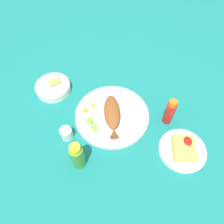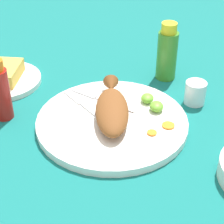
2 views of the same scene
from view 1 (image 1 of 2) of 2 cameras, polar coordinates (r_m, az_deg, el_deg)
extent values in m
plane|color=#146B66|center=(1.05, 0.00, -1.15)|extent=(4.00, 4.00, 0.00)
cylinder|color=white|center=(1.04, 0.00, -0.89)|extent=(0.35, 0.35, 0.02)
ellipsoid|color=brown|center=(1.01, 0.00, 0.06)|extent=(0.20, 0.10, 0.04)
cone|color=brown|center=(0.96, 0.51, -5.57)|extent=(0.05, 0.04, 0.04)
cube|color=silver|center=(1.02, 2.33, -1.31)|extent=(0.09, 0.08, 0.00)
cube|color=silver|center=(0.99, 5.81, -4.81)|extent=(0.06, 0.06, 0.00)
cube|color=silver|center=(1.00, -0.31, -3.38)|extent=(0.06, 0.11, 0.00)
cube|color=silver|center=(0.98, 4.35, -5.77)|extent=(0.05, 0.07, 0.00)
cylinder|color=orange|center=(1.06, -4.87, 1.67)|extent=(0.02, 0.02, 0.00)
cylinder|color=orange|center=(1.05, -6.97, 0.39)|extent=(0.03, 0.03, 0.00)
ellipsoid|color=#6BB233|center=(1.01, -5.88, -2.28)|extent=(0.04, 0.03, 0.02)
ellipsoid|color=#6BB233|center=(0.99, -4.79, -4.08)|extent=(0.04, 0.03, 0.02)
cylinder|color=#B21914|center=(1.02, 14.71, -0.28)|extent=(0.04, 0.04, 0.13)
cylinder|color=orange|center=(0.96, 15.67, 2.21)|extent=(0.03, 0.03, 0.03)
cylinder|color=#3D8428|center=(0.89, -8.93, -11.51)|extent=(0.05, 0.05, 0.13)
cylinder|color=yellow|center=(0.82, -9.66, -9.40)|extent=(0.04, 0.04, 0.03)
cylinder|color=silver|center=(0.99, -11.80, -5.51)|extent=(0.05, 0.05, 0.06)
cylinder|color=white|center=(1.00, -11.65, -5.94)|extent=(0.04, 0.04, 0.03)
cylinder|color=white|center=(1.00, 17.88, -9.51)|extent=(0.20, 0.20, 0.01)
cube|color=gold|center=(0.98, 18.26, -8.90)|extent=(0.11, 0.09, 0.04)
ellipsoid|color=#AD140F|center=(0.98, 19.20, -7.19)|extent=(0.04, 0.04, 0.01)
cylinder|color=white|center=(1.17, -15.12, 6.17)|extent=(0.17, 0.17, 0.04)
cylinder|color=olive|center=(1.16, -15.26, 6.58)|extent=(0.15, 0.15, 0.01)
cube|color=gold|center=(1.17, -15.05, 8.00)|extent=(0.10, 0.10, 0.02)
camera|label=2|loc=(1.36, -2.26, 42.56)|focal=65.00mm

